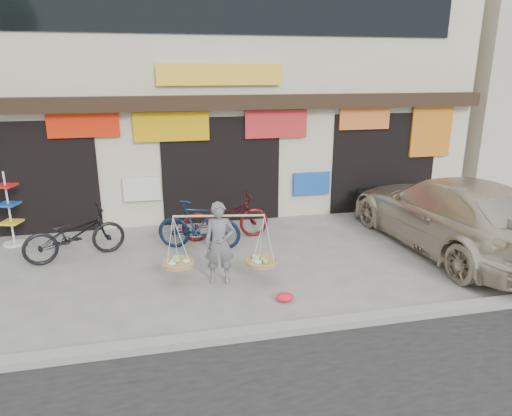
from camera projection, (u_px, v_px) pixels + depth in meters
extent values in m
plane|color=gray|center=(250.00, 277.00, 8.73)|extent=(70.00, 70.00, 0.00)
cube|color=gray|center=(277.00, 330.00, 6.84)|extent=(70.00, 0.25, 0.12)
cube|color=beige|center=(206.00, 80.00, 13.78)|extent=(14.00, 6.00, 7.00)
cube|color=black|center=(218.00, 6.00, 10.47)|extent=(12.00, 0.06, 1.20)
cube|color=black|center=(221.00, 103.00, 10.97)|extent=(14.00, 0.35, 0.35)
cube|color=black|center=(34.00, 177.00, 10.91)|extent=(3.00, 0.60, 2.70)
cube|color=black|center=(220.00, 168.00, 11.84)|extent=(3.00, 0.60, 2.70)
cube|color=black|center=(379.00, 161.00, 12.77)|extent=(3.00, 0.60, 2.70)
cube|color=red|center=(83.00, 124.00, 10.50)|extent=(1.60, 0.08, 0.60)
cube|color=#E2A108|center=(172.00, 127.00, 10.95)|extent=(1.80, 0.08, 0.70)
cube|color=red|center=(276.00, 124.00, 11.49)|extent=(1.60, 0.08, 0.70)
cube|color=orange|center=(364.00, 118.00, 11.96)|extent=(1.40, 0.08, 0.60)
cube|color=orange|center=(431.00, 131.00, 12.49)|extent=(1.20, 0.08, 1.40)
cube|color=silver|center=(142.00, 189.00, 11.22)|extent=(0.90, 0.08, 0.60)
cube|color=blue|center=(311.00, 183.00, 12.16)|extent=(1.00, 0.08, 0.60)
cube|color=yellow|center=(220.00, 74.00, 10.85)|extent=(3.00, 0.08, 0.50)
imported|color=slate|center=(220.00, 243.00, 8.32)|extent=(0.62, 0.46, 1.54)
cylinder|color=tan|center=(219.00, 216.00, 8.17)|extent=(1.63, 0.33, 0.04)
cylinder|color=tan|center=(178.00, 264.00, 8.40)|extent=(0.56, 0.56, 0.07)
ellipsoid|color=#A5BF66|center=(178.00, 261.00, 8.39)|extent=(0.39, 0.39, 0.10)
cylinder|color=tan|center=(262.00, 262.00, 8.47)|extent=(0.56, 0.56, 0.07)
ellipsoid|color=#A5BF66|center=(262.00, 259.00, 8.45)|extent=(0.39, 0.39, 0.10)
imported|color=black|center=(75.00, 234.00, 9.47)|extent=(2.16, 1.31, 1.07)
imported|color=#0F1D37|center=(199.00, 225.00, 9.97)|extent=(1.91, 1.07, 1.11)
imported|color=#500D10|center=(225.00, 217.00, 10.58)|extent=(2.07, 0.81, 1.07)
imported|color=beige|center=(451.00, 213.00, 9.95)|extent=(2.62, 5.67, 1.61)
cube|color=black|center=(385.00, 194.00, 12.43)|extent=(1.70, 0.22, 0.45)
cube|color=silver|center=(383.00, 197.00, 12.53)|extent=(0.45, 0.05, 0.12)
cylinder|color=silver|center=(15.00, 243.00, 10.37)|extent=(0.47, 0.47, 0.04)
cylinder|color=silver|center=(9.00, 209.00, 10.13)|extent=(0.04, 0.04, 1.69)
cube|color=yellow|center=(11.00, 222.00, 10.23)|extent=(0.50, 0.50, 0.04)
cube|color=#194CB2|center=(8.00, 204.00, 10.10)|extent=(0.50, 0.50, 0.04)
cube|color=red|center=(5.00, 186.00, 9.98)|extent=(0.50, 0.50, 0.04)
ellipsoid|color=#F71732|center=(285.00, 297.00, 7.82)|extent=(0.31, 0.25, 0.14)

